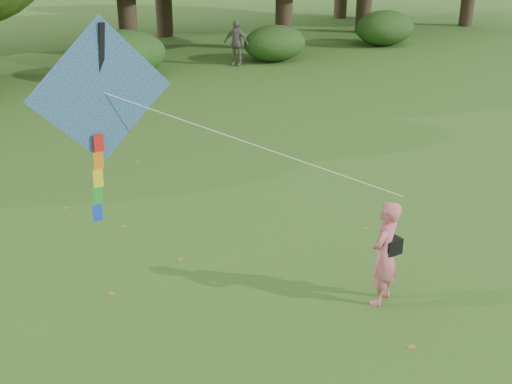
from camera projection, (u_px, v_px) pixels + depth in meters
ground at (385, 301)px, 10.42m from camera, size 100.00×100.00×0.00m
man_kite_flyer at (384, 253)px, 10.09m from camera, size 0.75×0.65×1.75m
bystander_right at (236, 43)px, 27.62m from camera, size 1.01×1.20×1.92m
crossbody_bag at (392, 246)px, 10.08m from camera, size 0.43×0.20×0.70m
flying_kite at (102, 96)px, 8.72m from camera, size 4.95×2.25×2.93m
shrub_band at (30, 68)px, 23.28m from camera, size 39.15×3.22×1.88m
fallen_leaves at (257, 216)px, 13.47m from camera, size 8.37×11.13×0.01m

